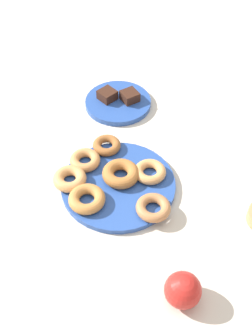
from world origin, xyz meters
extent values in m
plane|color=beige|center=(0.00, 0.00, 0.00)|extent=(2.40, 2.40, 0.00)
cylinder|color=#284C9E|center=(0.00, 0.00, 0.01)|extent=(0.29, 0.29, 0.02)
torus|color=#BC7A3D|center=(-0.02, -0.10, 0.03)|extent=(0.11, 0.11, 0.03)
torus|color=tan|center=(0.04, 0.07, 0.03)|extent=(0.11, 0.11, 0.02)
torus|color=#AD6B33|center=(-0.01, 0.02, 0.03)|extent=(0.13, 0.13, 0.03)
torus|color=#B27547|center=(0.12, -0.01, 0.03)|extent=(0.11, 0.11, 0.02)
torus|color=#C6844C|center=(-0.11, -0.01, 0.03)|extent=(0.08, 0.08, 0.02)
torus|color=tan|center=(-0.09, -0.08, 0.03)|extent=(0.12, 0.12, 0.03)
torus|color=#995B2D|center=(-0.10, 0.07, 0.03)|extent=(0.11, 0.11, 0.02)
cylinder|color=#284C9E|center=(-0.22, 0.24, 0.01)|extent=(0.20, 0.20, 0.02)
cube|color=#381E14|center=(-0.25, 0.23, 0.03)|extent=(0.05, 0.05, 0.03)
cube|color=#381E14|center=(-0.19, 0.27, 0.03)|extent=(0.06, 0.06, 0.03)
sphere|color=red|center=(0.30, -0.14, 0.04)|extent=(0.08, 0.08, 0.08)
camera|label=1|loc=(0.46, -0.50, 0.82)|focal=44.78mm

